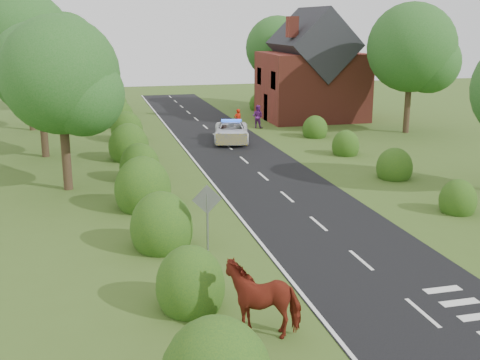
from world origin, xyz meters
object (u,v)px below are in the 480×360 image
object	(u,v)px
police_van	(231,132)
pedestrian_purple	(258,117)
road_sign	(207,209)
cow	(263,301)
pedestrian_red	(238,120)

from	to	relation	value
police_van	pedestrian_purple	distance (m)	5.82
road_sign	cow	world-z (taller)	road_sign
pedestrian_purple	pedestrian_red	bearing A→B (deg)	68.99
pedestrian_red	road_sign	bearing A→B (deg)	57.50
road_sign	police_van	size ratio (longest dim) A/B	0.47
road_sign	pedestrian_purple	size ratio (longest dim) A/B	1.43
cow	pedestrian_red	world-z (taller)	pedestrian_red
cow	police_van	distance (m)	26.17
police_van	pedestrian_purple	bearing A→B (deg)	69.13
road_sign	police_van	distance (m)	20.66
road_sign	police_van	xyz separation A→B (m)	(5.62, 19.85, -0.96)
cow	pedestrian_purple	world-z (taller)	pedestrian_purple
pedestrian_purple	road_sign	bearing A→B (deg)	109.81
road_sign	pedestrian_purple	bearing A→B (deg)	70.22
police_van	cow	bearing A→B (deg)	-88.51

